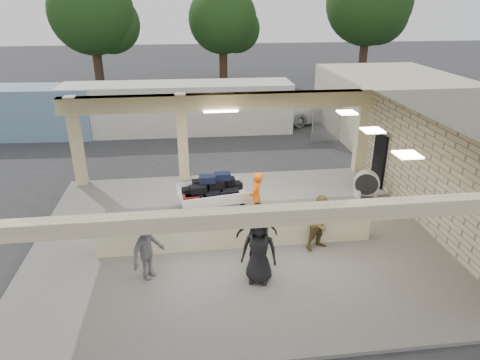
{
  "coord_description": "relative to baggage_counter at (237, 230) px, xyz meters",
  "views": [
    {
      "loc": [
        -1.27,
        -11.35,
        6.87
      ],
      "look_at": [
        0.29,
        1.0,
        1.52
      ],
      "focal_mm": 32.0,
      "sensor_mm": 36.0,
      "label": 1
    }
  ],
  "objects": [
    {
      "name": "ground",
      "position": [
        0.0,
        0.5,
        -0.59
      ],
      "size": [
        120.0,
        120.0,
        0.0
      ],
      "primitive_type": "plane",
      "color": "#2C2C2F",
      "rests_on": "ground"
    },
    {
      "name": "pavilion",
      "position": [
        0.21,
        1.16,
        0.76
      ],
      "size": [
        12.01,
        10.0,
        3.55
      ],
      "color": "slate",
      "rests_on": "ground"
    },
    {
      "name": "baggage_counter",
      "position": [
        0.0,
        0.0,
        0.0
      ],
      "size": [
        8.2,
        0.58,
        0.98
      ],
      "color": "beige",
      "rests_on": "pavilion"
    },
    {
      "name": "luggage_cart",
      "position": [
        -0.56,
        2.27,
        0.23
      ],
      "size": [
        2.47,
        1.76,
        1.32
      ],
      "rotation": [
        0.0,
        0.0,
        0.17
      ],
      "color": "white",
      "rests_on": "pavilion"
    },
    {
      "name": "drum_fan",
      "position": [
        5.07,
        2.66,
        0.06
      ],
      "size": [
        0.96,
        0.62,
        1.01
      ],
      "rotation": [
        0.0,
        0.0,
        -0.38
      ],
      "color": "white",
      "rests_on": "pavilion"
    },
    {
      "name": "baggage_handler",
      "position": [
        0.79,
        1.31,
        0.37
      ],
      "size": [
        0.6,
        0.72,
        1.72
      ],
      "primitive_type": "imported",
      "rotation": [
        0.0,
        0.0,
        4.22
      ],
      "color": "#FF620D",
      "rests_on": "pavilion"
    },
    {
      "name": "passenger_a",
      "position": [
        2.38,
        -0.5,
        0.35
      ],
      "size": [
        0.89,
        0.64,
        1.67
      ],
      "primitive_type": "imported",
      "rotation": [
        0.0,
        0.0,
        0.4
      ],
      "color": "olive",
      "rests_on": "pavilion"
    },
    {
      "name": "passenger_b",
      "position": [
        0.4,
        -1.14,
        0.47
      ],
      "size": [
        1.14,
        0.47,
        1.91
      ],
      "primitive_type": "imported",
      "rotation": [
        0.0,
        0.0,
        0.06
      ],
      "color": "black",
      "rests_on": "pavilion"
    },
    {
      "name": "passenger_c",
      "position": [
        -2.44,
        -1.32,
        0.38
      ],
      "size": [
        0.99,
        1.12,
        1.73
      ],
      "primitive_type": "imported",
      "rotation": [
        0.0,
        0.0,
        0.92
      ],
      "color": "#505055",
      "rests_on": "pavilion"
    },
    {
      "name": "passenger_d",
      "position": [
        0.36,
        -1.81,
        0.43
      ],
      "size": [
        0.97,
        0.6,
        1.84
      ],
      "primitive_type": "imported",
      "rotation": [
        0.0,
        0.0,
        -0.28
      ],
      "color": "black",
      "rests_on": "pavilion"
    },
    {
      "name": "car_white_a",
      "position": [
        6.26,
        13.68,
        0.09
      ],
      "size": [
        5.27,
        3.87,
        1.36
      ],
      "primitive_type": "imported",
      "rotation": [
        0.0,
        0.0,
        1.95
      ],
      "color": "white",
      "rests_on": "ground"
    },
    {
      "name": "car_white_b",
      "position": [
        12.77,
        14.2,
        0.18
      ],
      "size": [
        5.08,
        2.69,
        1.52
      ],
      "primitive_type": "imported",
      "rotation": [
        0.0,
        0.0,
        1.76
      ],
      "color": "white",
      "rests_on": "ground"
    },
    {
      "name": "car_dark",
      "position": [
        7.17,
        15.3,
        0.09
      ],
      "size": [
        4.25,
        3.23,
        1.36
      ],
      "primitive_type": "imported",
      "rotation": [
        0.0,
        0.0,
        1.06
      ],
      "color": "black",
      "rests_on": "ground"
    },
    {
      "name": "container_white",
      "position": [
        -1.73,
        12.26,
        0.74
      ],
      "size": [
        12.28,
        2.68,
        2.65
      ],
      "primitive_type": "cube",
      "rotation": [
        0.0,
        0.0,
        -0.02
      ],
      "color": "white",
      "rests_on": "ground"
    },
    {
      "name": "fence",
      "position": [
        11.0,
        9.5,
        0.47
      ],
      "size": [
        12.06,
        0.06,
        2.03
      ],
      "color": "gray",
      "rests_on": "ground"
    },
    {
      "name": "tree_left",
      "position": [
        -7.68,
        24.66,
        5.0
      ],
      "size": [
        6.6,
        6.3,
        9.0
      ],
      "color": "#382619",
      "rests_on": "ground"
    },
    {
      "name": "tree_mid",
      "position": [
        2.32,
        26.66,
        4.38
      ],
      "size": [
        6.0,
        5.6,
        8.0
      ],
      "color": "#382619",
      "rests_on": "ground"
    },
    {
      "name": "tree_right",
      "position": [
        14.32,
        25.66,
        5.63
      ],
      "size": [
        7.2,
        7.0,
        10.0
      ],
      "color": "#382619",
      "rests_on": "ground"
    },
    {
      "name": "adjacent_building",
      "position": [
        9.5,
        10.5,
        1.01
      ],
      "size": [
        6.0,
        8.0,
        3.2
      ],
      "primitive_type": "cube",
      "color": "beige",
      "rests_on": "ground"
    }
  ]
}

